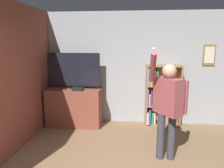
# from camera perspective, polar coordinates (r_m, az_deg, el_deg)

# --- Properties ---
(wall_back) EXTENTS (6.08, 0.09, 2.70)m
(wall_back) POSITION_cam_1_polar(r_m,az_deg,el_deg) (5.36, 5.16, 4.08)
(wall_back) COLOR #9EA3A8
(wall_back) RESTS_ON ground_plane
(wall_side_brick) EXTENTS (0.06, 4.65, 2.70)m
(wall_side_brick) POSITION_cam_1_polar(r_m,az_deg,el_deg) (4.37, -23.53, 1.71)
(wall_side_brick) COLOR brown
(wall_side_brick) RESTS_ON ground_plane
(tv_ledge) EXTENTS (1.27, 0.59, 0.89)m
(tv_ledge) POSITION_cam_1_polar(r_m,az_deg,el_deg) (5.36, -9.74, -5.91)
(tv_ledge) COLOR brown
(tv_ledge) RESTS_ON ground_plane
(television) EXTENTS (1.24, 0.22, 0.85)m
(television) POSITION_cam_1_polar(r_m,az_deg,el_deg) (5.21, -9.97, 3.53)
(television) COLOR black
(television) RESTS_ON tv_ledge
(game_console) EXTENTS (0.23, 0.18, 0.07)m
(game_console) POSITION_cam_1_polar(r_m,az_deg,el_deg) (5.06, -8.87, -1.29)
(game_console) COLOR black
(game_console) RESTS_ON tv_ledge
(remote_loose) EXTENTS (0.05, 0.14, 0.02)m
(remote_loose) POSITION_cam_1_polar(r_m,az_deg,el_deg) (5.12, -12.48, -1.55)
(remote_loose) COLOR white
(remote_loose) RESTS_ON tv_ledge
(bookshelf) EXTENTS (0.82, 0.28, 1.46)m
(bookshelf) POSITION_cam_1_polar(r_m,az_deg,el_deg) (5.32, 12.18, -3.05)
(bookshelf) COLOR #997047
(bookshelf) RESTS_ON ground_plane
(person) EXTENTS (0.64, 0.57, 1.89)m
(person) POSITION_cam_1_polar(r_m,az_deg,el_deg) (3.72, 14.37, -4.68)
(person) COLOR #383842
(person) RESTS_ON ground_plane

